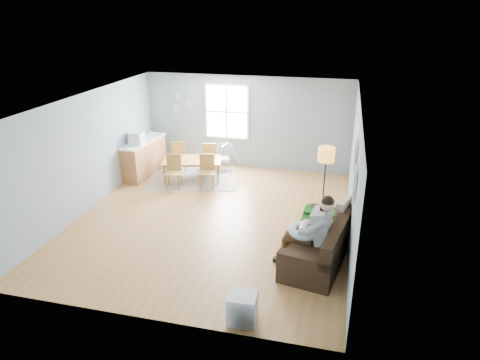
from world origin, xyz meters
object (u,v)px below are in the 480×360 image
(father, at_px, (312,229))
(storage_cube, at_px, (242,308))
(chair_se, at_px, (207,169))
(counter, at_px, (144,157))
(chair_nw, at_px, (179,154))
(chair_ne, at_px, (209,155))
(baby_swing, at_px, (225,159))
(chair_sw, at_px, (174,169))
(sofa, at_px, (322,244))
(monitor, at_px, (137,138))
(floor_lamp, at_px, (326,161))
(dining_table, at_px, (192,169))
(toddler, at_px, (322,218))

(father, xyz_separation_m, storage_cube, (-0.88, -1.78, -0.53))
(chair_se, xyz_separation_m, counter, (-2.02, 0.51, -0.01))
(storage_cube, bearing_deg, chair_se, 113.40)
(chair_nw, bearing_deg, chair_se, -39.38)
(chair_se, height_order, chair_ne, chair_se)
(storage_cube, height_order, baby_swing, baby_swing)
(father, bearing_deg, chair_sw, 143.09)
(sofa, height_order, monitor, monitor)
(storage_cube, distance_m, chair_se, 5.33)
(sofa, distance_m, monitor, 6.08)
(floor_lamp, bearing_deg, baby_swing, 138.95)
(storage_cube, xyz_separation_m, dining_table, (-2.69, 5.36, 0.04))
(floor_lamp, bearing_deg, counter, 160.78)
(toddler, xyz_separation_m, chair_ne, (-3.45, 3.77, -0.26))
(chair_se, relative_size, counter, 0.50)
(dining_table, distance_m, baby_swing, 1.10)
(chair_sw, xyz_separation_m, monitor, (-1.19, 0.39, 0.65))
(floor_lamp, bearing_deg, chair_ne, 144.28)
(floor_lamp, relative_size, counter, 0.96)
(monitor, bearing_deg, chair_ne, 29.84)
(chair_nw, xyz_separation_m, baby_swing, (1.26, 0.38, -0.17))
(storage_cube, bearing_deg, floor_lamp, 74.88)
(chair_nw, distance_m, monitor, 1.33)
(chair_sw, height_order, chair_se, chair_se)
(father, xyz_separation_m, chair_nw, (-4.14, 4.05, -0.25))
(father, distance_m, chair_nw, 5.79)
(chair_se, distance_m, counter, 2.09)
(floor_lamp, distance_m, dining_table, 4.22)
(dining_table, bearing_deg, toddler, -53.84)
(sofa, height_order, chair_ne, sofa)
(storage_cube, bearing_deg, dining_table, 116.69)
(chair_sw, bearing_deg, storage_cube, -57.61)
(toddler, height_order, monitor, monitor)
(sofa, xyz_separation_m, chair_ne, (-3.49, 3.99, 0.18))
(father, bearing_deg, monitor, 146.90)
(toddler, bearing_deg, storage_cube, -114.39)
(counter, distance_m, monitor, 0.74)
(chair_se, bearing_deg, sofa, -41.53)
(sofa, distance_m, counter, 6.19)
(father, height_order, counter, father)
(chair_se, bearing_deg, floor_lamp, -22.36)
(sofa, relative_size, dining_table, 1.45)
(chair_nw, bearing_deg, father, -44.33)
(storage_cube, bearing_deg, chair_sw, 122.39)
(chair_se, height_order, counter, counter)
(storage_cube, relative_size, chair_ne, 0.55)
(baby_swing, bearing_deg, dining_table, -129.49)
(monitor, distance_m, baby_swing, 2.57)
(sofa, bearing_deg, dining_table, 138.84)
(chair_nw, bearing_deg, monitor, -139.19)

